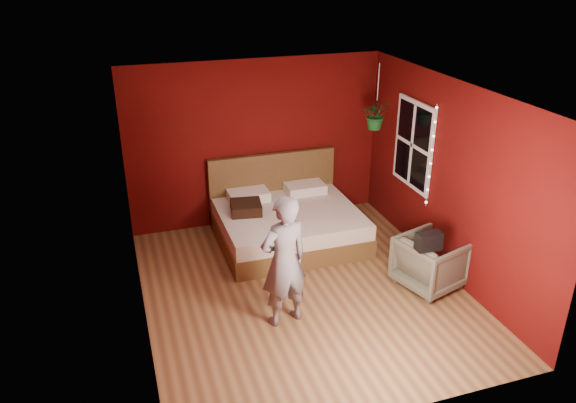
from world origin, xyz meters
name	(u,v)px	position (x,y,z in m)	size (l,w,h in m)	color
floor	(304,291)	(0.00, 0.00, 0.00)	(4.50, 4.50, 0.00)	brown
room_walls	(305,170)	(0.00, 0.00, 1.68)	(4.04, 4.54, 2.62)	#580A09
window	(413,145)	(1.97, 0.90, 1.50)	(0.05, 0.97, 1.27)	white
fairy_lights	(431,157)	(1.94, 0.37, 1.50)	(0.04, 0.04, 1.45)	silver
bed	(287,222)	(0.23, 1.42, 0.29)	(2.05, 1.75, 1.13)	brown
person	(284,261)	(-0.44, -0.53, 0.81)	(0.59, 0.39, 1.62)	slate
armchair	(430,262)	(1.60, -0.39, 0.35)	(0.75, 0.77, 0.70)	#5D5C49
handbag	(429,241)	(1.39, -0.61, 0.81)	(0.31, 0.16, 0.22)	black
throw_pillow	(246,208)	(-0.38, 1.48, 0.59)	(0.44, 0.44, 0.16)	black
hanging_plant	(376,115)	(1.56, 1.32, 1.86)	(0.46, 0.43, 0.95)	silver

